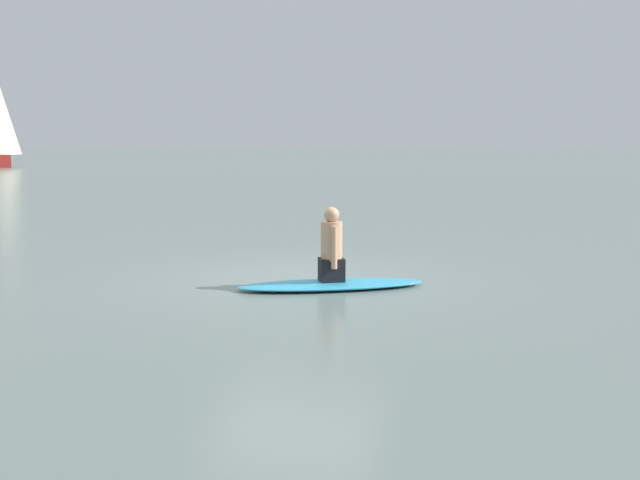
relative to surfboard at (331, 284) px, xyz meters
The scene contains 3 objects.
ground_plane 0.85m from the surfboard, 145.08° to the left, with size 400.00×400.00×0.00m, color slate.
surfboard is the anchor object (origin of this frame).
person_paddler 0.51m from the surfboard, 165.96° to the left, with size 0.42×0.43×1.02m.
Camera 1 is at (3.10, -9.73, 1.99)m, focal length 39.63 mm.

